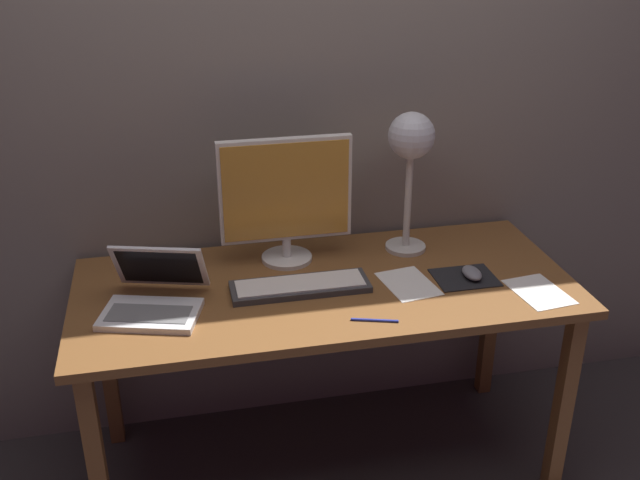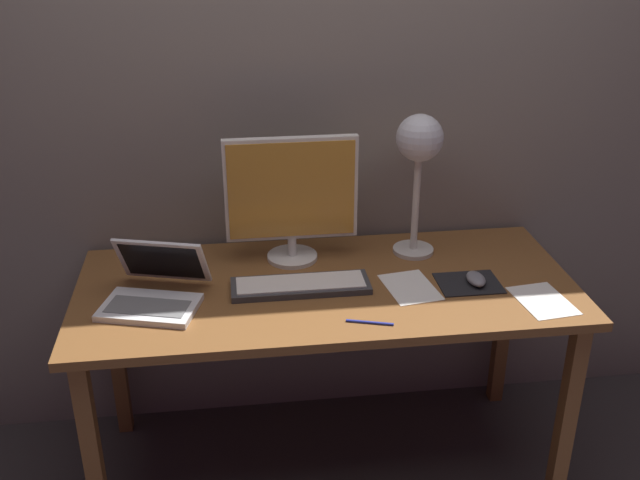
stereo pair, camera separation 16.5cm
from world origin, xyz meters
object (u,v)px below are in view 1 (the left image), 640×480
at_px(laptop, 155,291).
at_px(keyboard_main, 300,286).
at_px(desk_lamp, 411,147).
at_px(pen, 375,320).
at_px(monitor, 286,196).
at_px(mouse, 472,273).

bearing_deg(laptop, keyboard_main, 1.82).
relative_size(desk_lamp, pen, 3.53).
distance_m(laptop, pen, 0.67).
relative_size(monitor, pen, 3.15).
height_order(desk_lamp, mouse, desk_lamp).
height_order(keyboard_main, desk_lamp, desk_lamp).
bearing_deg(desk_lamp, mouse, -61.37).
height_order(mouse, pen, mouse).
distance_m(keyboard_main, mouse, 0.56).
distance_m(monitor, pen, 0.54).
bearing_deg(pen, keyboard_main, 126.98).
bearing_deg(monitor, keyboard_main, -88.58).
distance_m(monitor, mouse, 0.66).
relative_size(keyboard_main, laptop, 1.26).
bearing_deg(keyboard_main, laptop, -178.18).
distance_m(keyboard_main, desk_lamp, 0.60).
relative_size(keyboard_main, pen, 3.14).
height_order(desk_lamp, pen, desk_lamp).
distance_m(keyboard_main, laptop, 0.45).
bearing_deg(pen, desk_lamp, 61.79).
relative_size(keyboard_main, mouse, 4.59).
xyz_separation_m(laptop, desk_lamp, (0.87, 0.23, 0.32)).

